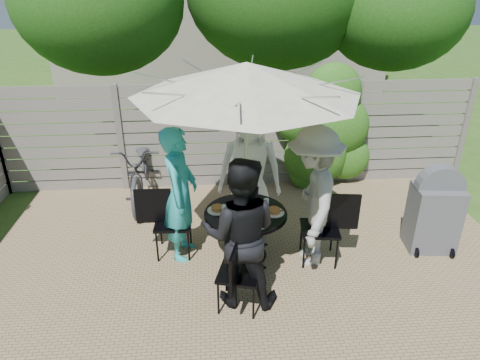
{
  "coord_description": "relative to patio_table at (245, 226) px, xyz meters",
  "views": [
    {
      "loc": [
        -0.54,
        -3.9,
        3.38
      ],
      "look_at": [
        -0.15,
        1.01,
        1.04
      ],
      "focal_mm": 32.0,
      "sensor_mm": 36.0,
      "label": 1
    }
  ],
  "objects": [
    {
      "name": "coffee_cup",
      "position": [
        0.13,
        0.2,
        0.27
      ],
      "size": [
        0.08,
        0.08,
        0.12
      ],
      "primitive_type": "cylinder",
      "color": "#C6B293",
      "rests_on": "patio_table"
    },
    {
      "name": "plate_extra",
      "position": [
        0.13,
        -0.33,
        0.23
      ],
      "size": [
        0.24,
        0.24,
        0.06
      ],
      "color": "white",
      "rests_on": "patio_table"
    },
    {
      "name": "person_right",
      "position": [
        0.82,
        -0.13,
        0.44
      ],
      "size": [
        0.87,
        1.28,
        1.84
      ],
      "primitive_type": "imported",
      "rotation": [
        0.0,
        0.0,
        4.55
      ],
      "color": "#A2A29D",
      "rests_on": "ground"
    },
    {
      "name": "glass_front",
      "position": [
        0.06,
        -0.27,
        0.28
      ],
      "size": [
        0.07,
        0.07,
        0.14
      ],
      "primitive_type": "cylinder",
      "color": "silver",
      "rests_on": "patio_table"
    },
    {
      "name": "person_front",
      "position": [
        -0.13,
        -0.82,
        0.4
      ],
      "size": [
        0.95,
        0.8,
        1.76
      ],
      "primitive_type": "imported",
      "rotation": [
        0.0,
        0.0,
        2.98
      ],
      "color": "black",
      "rests_on": "ground"
    },
    {
      "name": "chair_right",
      "position": [
        0.95,
        -0.16,
        -0.18
      ],
      "size": [
        0.73,
        0.53,
        0.98
      ],
      "rotation": [
        0.0,
        0.0,
        3.02
      ],
      "color": "black",
      "rests_on": "ground"
    },
    {
      "name": "person_left",
      "position": [
        -0.82,
        0.13,
        0.42
      ],
      "size": [
        0.53,
        0.71,
        1.79
      ],
      "primitive_type": "imported",
      "rotation": [
        0.0,
        0.0,
        7.69
      ],
      "color": "#2AAEB7",
      "rests_on": "ground"
    },
    {
      "name": "glass_left",
      "position": [
        -0.27,
        -0.06,
        0.28
      ],
      "size": [
        0.07,
        0.07,
        0.14
      ],
      "primitive_type": "cylinder",
      "color": "silver",
      "rests_on": "patio_table"
    },
    {
      "name": "bbq_grill",
      "position": [
        2.52,
        0.01,
        0.08
      ],
      "size": [
        0.65,
        0.53,
        1.23
      ],
      "rotation": [
        0.0,
        0.0,
        -0.11
      ],
      "color": "#535358",
      "rests_on": "ground"
    },
    {
      "name": "plate_right",
      "position": [
        0.36,
        -0.06,
        0.23
      ],
      "size": [
        0.26,
        0.26,
        0.06
      ],
      "color": "white",
      "rests_on": "patio_table"
    },
    {
      "name": "plate_left",
      "position": [
        -0.36,
        0.06,
        0.23
      ],
      "size": [
        0.26,
        0.26,
        0.06
      ],
      "color": "white",
      "rests_on": "patio_table"
    },
    {
      "name": "chair_left",
      "position": [
        -0.95,
        0.15,
        -0.18
      ],
      "size": [
        0.71,
        0.48,
        0.97
      ],
      "rotation": [
        0.0,
        0.0,
        6.25
      ],
      "color": "black",
      "rests_on": "ground"
    },
    {
      "name": "plate_front",
      "position": [
        -0.06,
        -0.36,
        0.23
      ],
      "size": [
        0.26,
        0.26,
        0.06
      ],
      "color": "white",
      "rests_on": "patio_table"
    },
    {
      "name": "patio_table",
      "position": [
        0.0,
        0.0,
        0.0
      ],
      "size": [
        1.2,
        1.2,
        0.68
      ],
      "rotation": [
        0.0,
        0.0,
        -0.16
      ],
      "color": "black",
      "rests_on": "ground"
    },
    {
      "name": "glass_right",
      "position": [
        0.27,
        0.06,
        0.28
      ],
      "size": [
        0.07,
        0.07,
        0.14
      ],
      "primitive_type": "cylinder",
      "color": "silver",
      "rests_on": "patio_table"
    },
    {
      "name": "syrup_jug",
      "position": [
        -0.05,
        0.06,
        0.29
      ],
      "size": [
        0.09,
        0.09,
        0.16
      ],
      "primitive_type": "cylinder",
      "color": "#59280C",
      "rests_on": "patio_table"
    },
    {
      "name": "chair_front",
      "position": [
        -0.16,
        -0.95,
        -0.2
      ],
      "size": [
        0.55,
        0.71,
        0.93
      ],
      "rotation": [
        0.0,
        0.0,
        1.29
      ],
      "color": "black",
      "rests_on": "ground"
    },
    {
      "name": "plate_back",
      "position": [
        0.06,
        0.36,
        0.23
      ],
      "size": [
        0.26,
        0.26,
        0.06
      ],
      "color": "white",
      "rests_on": "patio_table"
    },
    {
      "name": "backyard_envelope",
      "position": [
        0.18,
        9.49,
        2.13
      ],
      "size": [
        60.0,
        60.0,
        5.0
      ],
      "color": "#315019",
      "rests_on": "ground"
    },
    {
      "name": "umbrella",
      "position": [
        0.0,
        0.0,
        1.89
      ],
      "size": [
        3.02,
        3.02,
        2.55
      ],
      "rotation": [
        0.0,
        0.0,
        -0.16
      ],
      "color": "silver",
      "rests_on": "ground"
    },
    {
      "name": "person_back",
      "position": [
        0.13,
        0.82,
        0.44
      ],
      "size": [
        0.98,
        0.72,
        1.84
      ],
      "primitive_type": "imported",
      "rotation": [
        0.0,
        0.0,
        6.12
      ],
      "color": "white",
      "rests_on": "ground"
    },
    {
      "name": "bicycle",
      "position": [
        -1.53,
        1.79,
        0.06
      ],
      "size": [
        0.72,
        2.03,
        1.07
      ],
      "primitive_type": "imported",
      "rotation": [
        0.0,
        0.0,
        -0.0
      ],
      "color": "#333338",
      "rests_on": "ground"
    },
    {
      "name": "chair_back",
      "position": [
        0.16,
        0.95,
        -0.19
      ],
      "size": [
        0.54,
        0.72,
        0.96
      ],
      "rotation": [
        0.0,
        0.0,
        4.53
      ],
      "color": "black",
      "rests_on": "ground"
    },
    {
      "name": "glass_back",
      "position": [
        -0.06,
        0.27,
        0.28
      ],
      "size": [
        0.07,
        0.07,
        0.14
      ],
      "primitive_type": "cylinder",
      "color": "silver",
      "rests_on": "patio_table"
    }
  ]
}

